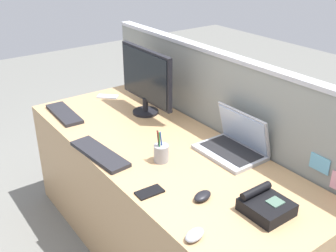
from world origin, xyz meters
TOP-DOWN VIEW (x-y plane):
  - ground_plane at (0.00, 0.00)m, footprint 10.00×10.00m
  - desk at (0.00, 0.00)m, footprint 2.04×0.79m
  - cubicle_divider at (0.00, 0.43)m, footprint 2.18×0.07m
  - desktop_monitor at (-0.45, 0.20)m, footprint 0.53×0.17m
  - laptop at (0.29, 0.30)m, footprint 0.36×0.26m
  - desk_phone at (0.75, 0.03)m, footprint 0.19×0.19m
  - keyboard_main at (-0.12, -0.33)m, footprint 0.44×0.16m
  - keyboard_spare at (-0.74, -0.27)m, footprint 0.39×0.14m
  - computer_mouse_right_hand at (0.70, -0.33)m, footprint 0.08×0.11m
  - computer_mouse_left_hand at (0.52, -0.13)m, footprint 0.08×0.11m
  - pen_cup at (0.13, -0.09)m, footprint 0.08×0.08m
  - cell_phone_black_slab at (0.33, -0.30)m, footprint 0.08×0.13m
  - cell_phone_silver_slab at (-0.86, 0.12)m, footprint 0.16×0.16m

SIDE VIEW (x-z plane):
  - ground_plane at x=0.00m, z-range 0.00..0.00m
  - desk at x=0.00m, z-range 0.00..0.75m
  - cubicle_divider at x=0.00m, z-range 0.00..1.24m
  - cell_phone_black_slab at x=0.33m, z-range 0.75..0.76m
  - cell_phone_silver_slab at x=-0.86m, z-range 0.75..0.76m
  - keyboard_main at x=-0.12m, z-range 0.75..0.77m
  - keyboard_spare at x=-0.74m, z-range 0.75..0.77m
  - computer_mouse_right_hand at x=0.70m, z-range 0.75..0.78m
  - computer_mouse_left_hand at x=0.52m, z-range 0.75..0.78m
  - desk_phone at x=0.75m, z-range 0.74..0.83m
  - pen_cup at x=0.13m, z-range 0.71..0.89m
  - laptop at x=0.29m, z-range 0.69..0.93m
  - desktop_monitor at x=-0.45m, z-range 0.77..1.21m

